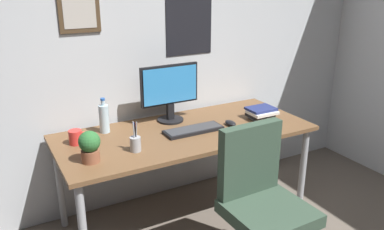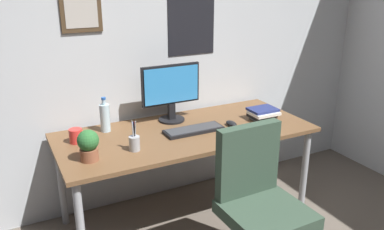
# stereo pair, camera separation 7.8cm
# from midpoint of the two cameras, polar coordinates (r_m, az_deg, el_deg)

# --- Properties ---
(wall_back) EXTENTS (4.40, 0.10, 2.60)m
(wall_back) POSITION_cam_midpoint_polar(r_m,az_deg,el_deg) (3.07, -6.95, 10.35)
(wall_back) COLOR silver
(wall_back) RESTS_ON ground_plane
(desk) EXTENTS (1.82, 0.79, 0.72)m
(desk) POSITION_cam_midpoint_polar(r_m,az_deg,el_deg) (2.89, -0.12, -3.42)
(desk) COLOR brown
(desk) RESTS_ON ground_plane
(office_chair) EXTENTS (0.55, 0.57, 0.95)m
(office_chair) POSITION_cam_midpoint_polar(r_m,az_deg,el_deg) (2.46, 10.40, -11.60)
(office_chair) COLOR #334738
(office_chair) RESTS_ON ground_plane
(monitor) EXTENTS (0.46, 0.20, 0.43)m
(monitor) POSITION_cam_midpoint_polar(r_m,az_deg,el_deg) (2.99, -2.28, 3.53)
(monitor) COLOR black
(monitor) RESTS_ON desk
(keyboard) EXTENTS (0.43, 0.15, 0.03)m
(keyboard) POSITION_cam_midpoint_polar(r_m,az_deg,el_deg) (2.84, 1.04, -2.14)
(keyboard) COLOR black
(keyboard) RESTS_ON desk
(computer_mouse) EXTENTS (0.06, 0.11, 0.04)m
(computer_mouse) POSITION_cam_midpoint_polar(r_m,az_deg,el_deg) (2.97, 6.40, -1.22)
(computer_mouse) COLOR black
(computer_mouse) RESTS_ON desk
(water_bottle) EXTENTS (0.07, 0.07, 0.25)m
(water_bottle) POSITION_cam_midpoint_polar(r_m,az_deg,el_deg) (2.88, -11.59, -0.32)
(water_bottle) COLOR silver
(water_bottle) RESTS_ON desk
(coffee_mug_near) EXTENTS (0.12, 0.09, 0.10)m
(coffee_mug_near) POSITION_cam_midpoint_polar(r_m,az_deg,el_deg) (2.75, -15.46, -2.89)
(coffee_mug_near) COLOR red
(coffee_mug_near) RESTS_ON desk
(potted_plant) EXTENTS (0.13, 0.13, 0.20)m
(potted_plant) POSITION_cam_midpoint_polar(r_m,az_deg,el_deg) (2.45, -13.73, -4.09)
(potted_plant) COLOR brown
(potted_plant) RESTS_ON desk
(pen_cup) EXTENTS (0.07, 0.07, 0.20)m
(pen_cup) POSITION_cam_midpoint_polar(r_m,az_deg,el_deg) (2.55, -7.37, -3.92)
(pen_cup) COLOR #9EA0A5
(pen_cup) RESTS_ON desk
(book_stack_left) EXTENTS (0.22, 0.19, 0.09)m
(book_stack_left) POSITION_cam_midpoint_polar(r_m,az_deg,el_deg) (3.12, 10.83, 0.19)
(book_stack_left) COLOR gray
(book_stack_left) RESTS_ON desk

